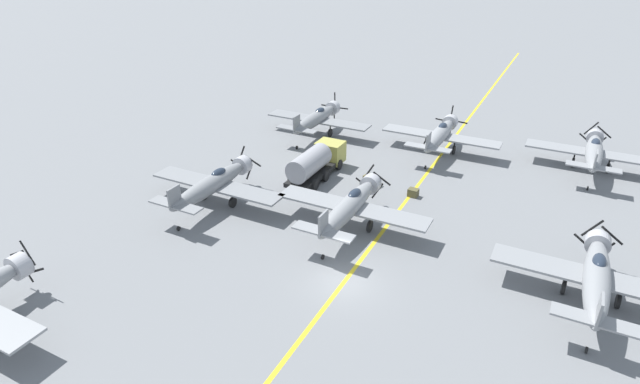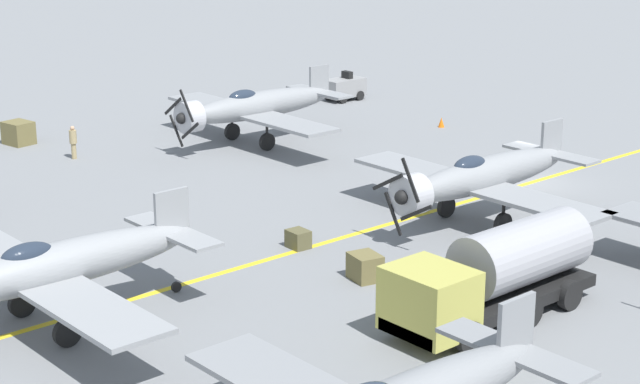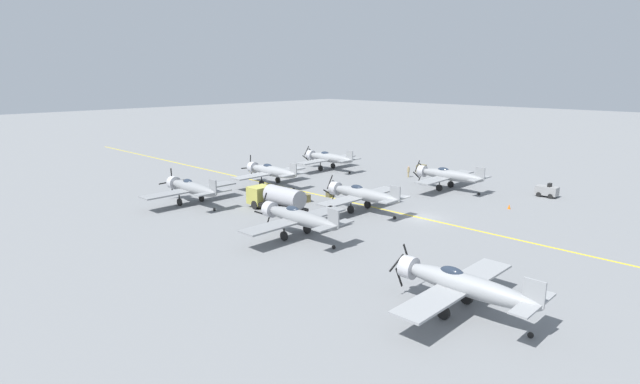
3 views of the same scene
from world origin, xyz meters
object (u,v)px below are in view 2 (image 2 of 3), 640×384
object	(u,v)px
airplane_far_center	(50,268)
fuel_tanker	(493,275)
ground_crew_walking	(73,141)
supply_crate_mid_lane	(365,267)
airplane_mid_center	(481,177)
airplane_mid_right	(254,106)
traffic_cone	(441,122)
supply_crate_by_tanker	(298,239)
tow_tractor	(344,88)
supply_crate_outboard	(18,133)

from	to	relation	value
airplane_far_center	fuel_tanker	distance (m)	13.86
ground_crew_walking	supply_crate_mid_lane	bearing A→B (deg)	178.95
airplane_far_center	airplane_mid_center	bearing A→B (deg)	-96.85
airplane_mid_right	ground_crew_walking	distance (m)	9.41
airplane_mid_right	traffic_cone	size ratio (longest dim) A/B	21.82
airplane_mid_right	supply_crate_by_tanker	bearing A→B (deg)	159.14
ground_crew_walking	supply_crate_by_tanker	bearing A→B (deg)	179.89
airplane_far_center	airplane_mid_right	size ratio (longest dim) A/B	1.00
airplane_mid_center	airplane_mid_right	bearing A→B (deg)	-2.20
airplane_mid_right	tow_tractor	world-z (taller)	airplane_mid_right
traffic_cone	supply_crate_mid_lane	bearing A→B (deg)	126.25
ground_crew_walking	tow_tractor	bearing A→B (deg)	-85.09
airplane_far_center	supply_crate_by_tanker	world-z (taller)	airplane_far_center
airplane_mid_center	tow_tractor	size ratio (longest dim) A/B	4.62
traffic_cone	airplane_mid_right	bearing A→B (deg)	69.40
airplane_far_center	traffic_cone	size ratio (longest dim) A/B	21.82
tow_tractor	traffic_cone	size ratio (longest dim) A/B	4.73
airplane_far_center	airplane_mid_right	distance (m)	24.18
airplane_far_center	traffic_cone	distance (m)	31.46
tow_tractor	supply_crate_by_tanker	xyz separation A→B (m)	(-19.14, 19.83, -0.44)
airplane_mid_right	supply_crate_by_tanker	size ratio (longest dim) A/B	14.28
ground_crew_walking	traffic_cone	xyz separation A→B (m)	(-7.38, -18.90, -0.64)
supply_crate_mid_lane	traffic_cone	size ratio (longest dim) A/B	2.04
airplane_mid_center	airplane_mid_right	size ratio (longest dim) A/B	1.00
airplane_far_center	fuel_tanker	xyz separation A→B (m)	(-8.56, -10.89, -0.50)
traffic_cone	supply_crate_by_tanker	bearing A→B (deg)	118.00
fuel_tanker	supply_crate_outboard	distance (m)	31.33
airplane_mid_center	supply_crate_by_tanker	size ratio (longest dim) A/B	14.28
airplane_mid_center	tow_tractor	xyz separation A→B (m)	(21.80, -12.44, -1.22)
supply_crate_by_tanker	traffic_cone	distance (m)	21.45
airplane_mid_center	traffic_cone	bearing A→B (deg)	-39.93
tow_tractor	traffic_cone	world-z (taller)	tow_tractor
tow_tractor	fuel_tanker	bearing A→B (deg)	145.50
airplane_mid_center	airplane_far_center	bearing A→B (deg)	86.03
supply_crate_by_tanker	tow_tractor	bearing A→B (deg)	-46.01
fuel_tanker	tow_tractor	distance (m)	34.45
traffic_cone	supply_crate_outboard	bearing A→B (deg)	58.55
supply_crate_by_tanker	supply_crate_outboard	distance (m)	22.07
tow_tractor	ground_crew_walking	bearing A→B (deg)	94.91
airplane_mid_right	fuel_tanker	bearing A→B (deg)	171.24
airplane_far_center	ground_crew_walking	size ratio (longest dim) A/B	7.12
supply_crate_mid_lane	supply_crate_by_tanker	bearing A→B (deg)	-5.05
fuel_tanker	supply_crate_mid_lane	distance (m)	5.31
fuel_tanker	supply_crate_outboard	size ratio (longest dim) A/B	5.55
airplane_far_center	tow_tractor	size ratio (longest dim) A/B	4.62
airplane_far_center	supply_crate_outboard	world-z (taller)	airplane_far_center
supply_crate_by_tanker	supply_crate_outboard	xyz separation A→B (m)	(22.06, 0.67, 0.25)
airplane_mid_center	supply_crate_outboard	distance (m)	26.04
airplane_far_center	ground_crew_walking	world-z (taller)	airplane_far_center
supply_crate_mid_lane	supply_crate_outboard	bearing A→B (deg)	0.67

